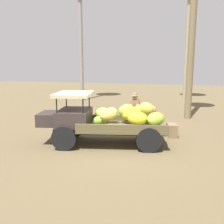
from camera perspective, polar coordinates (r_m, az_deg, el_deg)
ground_plane at (r=8.94m, az=0.43°, el=-7.53°), size 60.00×60.00×0.00m
truck at (r=8.82m, az=-2.31°, el=-1.66°), size 4.66×2.61×1.85m
farmer at (r=10.39m, az=5.24°, el=0.40°), size 0.52×0.48×1.67m
wooden_crate at (r=10.16m, az=13.61°, el=-4.11°), size 0.50×0.67×0.51m
loose_banana_bunch at (r=10.73m, az=-0.13°, el=-3.41°), size 0.58×0.67×0.37m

